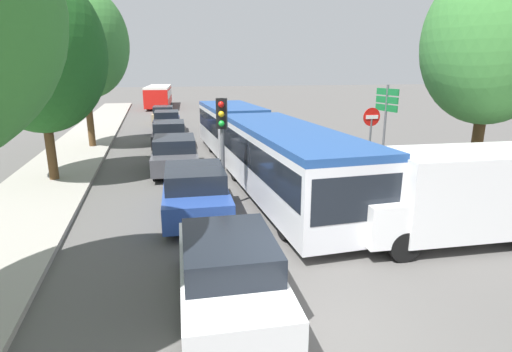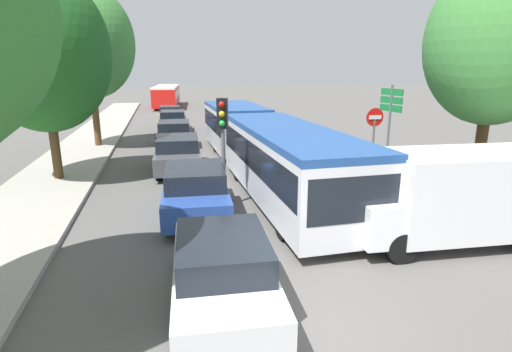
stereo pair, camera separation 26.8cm
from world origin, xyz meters
TOP-DOWN VIEW (x-y plane):
  - ground_plane at (0.00, 0.00)m, footprint 200.00×200.00m
  - kerb_strip_left at (-6.64, 21.45)m, footprint 3.20×52.91m
  - articulated_bus at (1.44, 10.10)m, footprint 2.71×16.44m
  - city_bus_rear at (-1.72, 42.91)m, footprint 3.41×11.28m
  - queued_car_white at (-1.48, 0.98)m, footprint 1.95×4.13m
  - queued_car_blue at (-1.55, 5.91)m, footprint 2.07×4.38m
  - queued_car_graphite at (-1.81, 11.48)m, footprint 2.09×4.41m
  - queued_car_black at (-1.77, 17.04)m, footprint 2.04×4.31m
  - queued_car_navy at (-1.65, 23.15)m, footprint 2.00×4.24m
  - queued_car_tan at (-1.75, 27.94)m, footprint 1.90×4.02m
  - white_van at (4.58, 2.47)m, footprint 5.12×2.27m
  - traffic_light at (-0.62, 6.40)m, footprint 0.37×0.39m
  - no_entry_sign at (5.48, 8.24)m, footprint 0.70×0.08m
  - direction_sign_post at (7.16, 9.96)m, footprint 0.22×1.40m
  - tree_left_mid at (-6.44, 10.88)m, footprint 4.74×4.74m
  - tree_left_far at (-5.93, 17.89)m, footprint 4.76×4.76m
  - tree_right_near at (7.19, 4.83)m, footprint 4.00×4.00m

SIDE VIEW (x-z plane):
  - ground_plane at x=0.00m, z-range 0.00..0.00m
  - kerb_strip_left at x=-6.64m, z-range 0.00..0.14m
  - queued_car_tan at x=-1.75m, z-range 0.01..1.37m
  - queued_car_white at x=-1.48m, z-range 0.01..1.41m
  - queued_car_navy at x=-1.65m, z-range 0.01..1.45m
  - queued_car_black at x=-1.77m, z-range 0.01..1.47m
  - queued_car_blue at x=-1.55m, z-range 0.01..1.50m
  - queued_car_graphite at x=-1.81m, z-range 0.01..1.51m
  - white_van at x=4.58m, z-range 0.09..2.40m
  - city_bus_rear at x=-1.72m, z-range 0.19..2.58m
  - articulated_bus at x=1.44m, z-range 0.19..2.62m
  - no_entry_sign at x=5.48m, z-range 0.47..3.29m
  - traffic_light at x=-0.62m, z-range 0.80..4.20m
  - direction_sign_post at x=7.16m, z-range 0.77..4.37m
  - tree_left_mid at x=-6.44m, z-range 0.96..8.71m
  - tree_right_near at x=7.19m, z-range 1.15..8.57m
  - tree_left_far at x=-5.93m, z-range 1.33..9.80m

